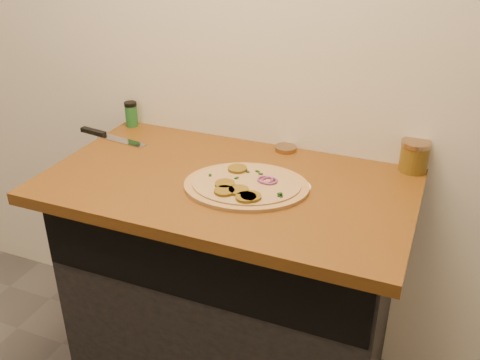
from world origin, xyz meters
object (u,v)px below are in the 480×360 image
at_px(chefs_knife, 107,136).
at_px(salsa_jar, 414,156).
at_px(pizza, 246,185).
at_px(spice_shaker, 131,114).

bearing_deg(chefs_knife, salsa_jar, 7.66).
xyz_separation_m(pizza, salsa_jar, (0.47, 0.33, 0.04)).
bearing_deg(spice_shaker, pizza, -27.30).
bearing_deg(chefs_knife, pizza, -15.58).
height_order(pizza, salsa_jar, salsa_jar).
xyz_separation_m(chefs_knife, spice_shaker, (0.03, 0.14, 0.05)).
bearing_deg(salsa_jar, spice_shaker, -179.50).
distance_m(chefs_knife, salsa_jar, 1.14).
distance_m(pizza, chefs_knife, 0.68).
xyz_separation_m(pizza, spice_shaker, (-0.63, 0.32, 0.04)).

